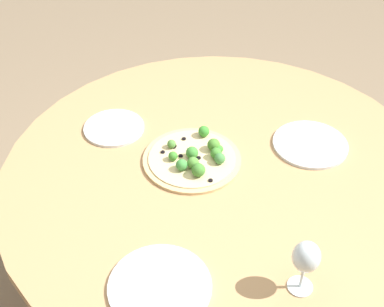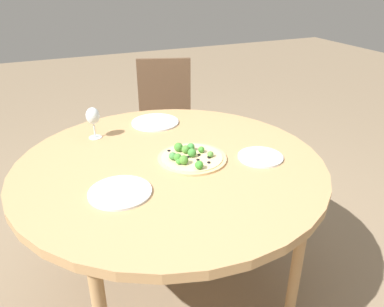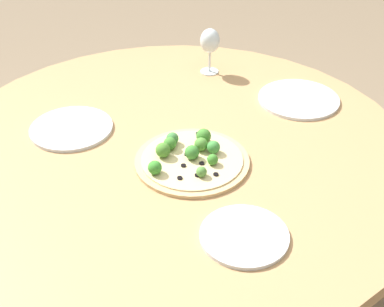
% 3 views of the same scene
% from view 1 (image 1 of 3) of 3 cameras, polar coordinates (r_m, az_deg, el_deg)
% --- Properties ---
extents(ground_plane, '(12.00, 12.00, 0.00)m').
position_cam_1_polar(ground_plane, '(2.24, 2.46, -15.82)').
color(ground_plane, '#847056').
extents(dining_table, '(1.38, 1.38, 0.74)m').
position_cam_1_polar(dining_table, '(1.71, 3.11, -2.95)').
color(dining_table, tan).
rests_on(dining_table, ground_plane).
extents(pizza, '(0.31, 0.31, 0.06)m').
position_cam_1_polar(pizza, '(1.69, 0.23, -0.45)').
color(pizza, tan).
rests_on(pizza, dining_table).
extents(wine_glass, '(0.07, 0.07, 0.16)m').
position_cam_1_polar(wine_glass, '(1.31, 12.07, -10.87)').
color(wine_glass, silver).
rests_on(wine_glass, dining_table).
extents(plate_near, '(0.26, 0.26, 0.01)m').
position_cam_1_polar(plate_near, '(1.37, -3.46, -13.95)').
color(plate_near, silver).
rests_on(plate_near, dining_table).
extents(plate_far, '(0.21, 0.21, 0.01)m').
position_cam_1_polar(plate_far, '(1.84, -8.32, 2.73)').
color(plate_far, silver).
rests_on(plate_far, dining_table).
extents(plate_side, '(0.25, 0.25, 0.01)m').
position_cam_1_polar(plate_side, '(1.80, 12.50, 0.97)').
color(plate_side, silver).
rests_on(plate_side, dining_table).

